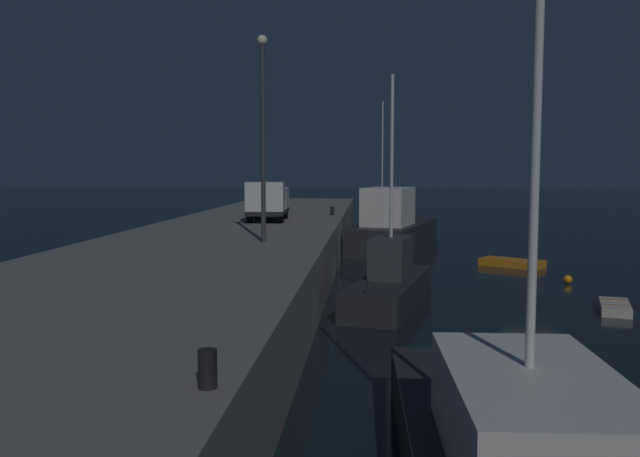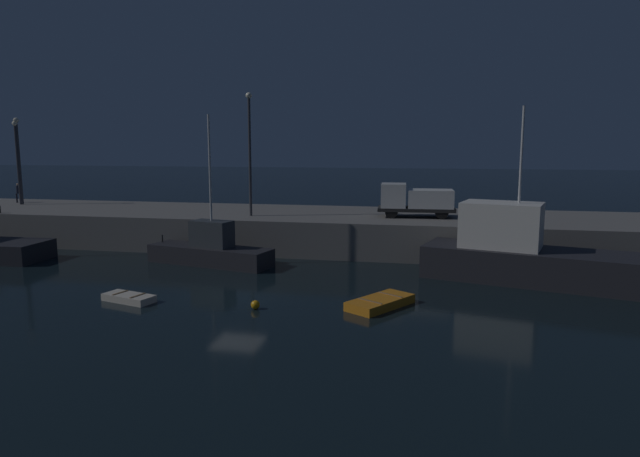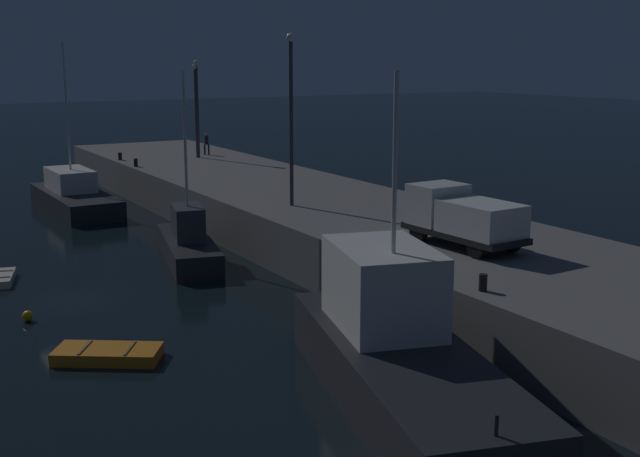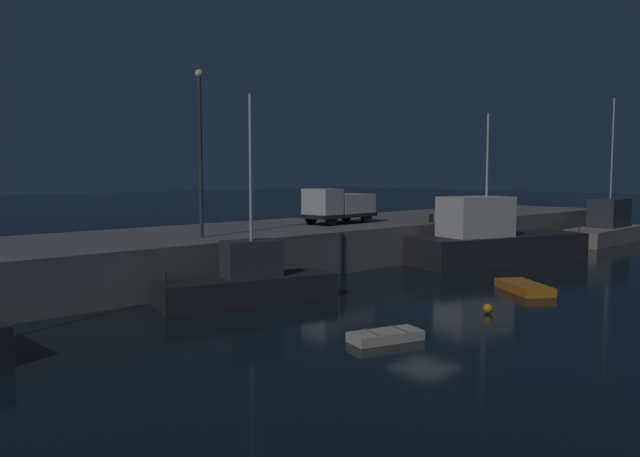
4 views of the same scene
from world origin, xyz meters
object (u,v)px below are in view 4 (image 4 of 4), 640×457
fishing_boat_blue (493,240)px  fishing_boat_white (249,282)px  fishing_trawler_green (605,227)px  dinghy_orange_near (524,287)px  rowboat_white_mid (385,336)px  lamp_post_central (200,141)px  utility_truck (338,205)px  bollard_east (431,218)px  mooring_buoy_near (488,309)px

fishing_boat_blue → fishing_boat_white: bearing=177.8°
fishing_boat_blue → fishing_trawler_green: size_ratio=1.07×
fishing_boat_white → dinghy_orange_near: fishing_boat_white is taller
rowboat_white_mid → lamp_post_central: bearing=84.0°
fishing_trawler_green → dinghy_orange_near: size_ratio=3.21×
fishing_boat_white → utility_truck: fishing_boat_white is taller
utility_truck → bollard_east: size_ratio=9.63×
mooring_buoy_near → rowboat_white_mid: bearing=179.8°
dinghy_orange_near → fishing_boat_white: bearing=147.6°
mooring_buoy_near → fishing_boat_blue: bearing=31.6°
rowboat_white_mid → fishing_trawler_green: bearing=12.8°
fishing_trawler_green → lamp_post_central: bearing=171.1°
utility_truck → dinghy_orange_near: bearing=-94.2°
fishing_boat_white → bollard_east: size_ratio=16.53×
fishing_boat_white → rowboat_white_mid: bearing=-93.7°
fishing_boat_white → utility_truck: bearing=29.1°
dinghy_orange_near → bollard_east: bollard_east is taller
fishing_trawler_green → bollard_east: (-19.22, 3.73, 1.52)m
fishing_boat_white → bollard_east: bearing=10.8°
lamp_post_central → bollard_east: bearing=-6.6°
dinghy_orange_near → mooring_buoy_near: dinghy_orange_near is taller
mooring_buoy_near → bollard_east: bearing=45.5°
dinghy_orange_near → utility_truck: size_ratio=0.69×
mooring_buoy_near → utility_truck: bearing=67.1°
mooring_buoy_near → lamp_post_central: bearing=109.1°
fishing_boat_blue → rowboat_white_mid: 21.44m
fishing_boat_blue → bollard_east: (-1.14, 4.20, 1.28)m
fishing_boat_white → dinghy_orange_near: (11.60, -7.36, -0.70)m
fishing_trawler_green → rowboat_white_mid: size_ratio=4.30×
fishing_trawler_green → bollard_east: bearing=169.0°
rowboat_white_mid → mooring_buoy_near: bearing=-0.2°
rowboat_white_mid → mooring_buoy_near: 6.49m
rowboat_white_mid → bollard_east: 22.51m
fishing_trawler_green → utility_truck: fishing_trawler_green is taller
mooring_buoy_near → fishing_boat_white: bearing=123.6°
fishing_boat_blue → dinghy_orange_near: (-7.61, -6.62, -1.29)m
utility_truck → bollard_east: (5.41, -3.60, -0.96)m
fishing_boat_white → bollard_east: 18.49m
bollard_east → fishing_trawler_green: bearing=-11.0°
dinghy_orange_near → utility_truck: (1.06, 14.42, 3.53)m
fishing_boat_blue → lamp_post_central: 20.22m
rowboat_white_mid → dinghy_orange_near: bearing=7.2°
utility_truck → fishing_trawler_green: bearing=-16.6°
fishing_trawler_green → utility_truck: 25.81m
fishing_boat_blue → fishing_trawler_green: bearing=1.5°
utility_truck → rowboat_white_mid: bearing=-129.7°
dinghy_orange_near → bollard_east: 12.86m
rowboat_white_mid → bollard_east: size_ratio=4.93×
rowboat_white_mid → utility_truck: 21.03m
dinghy_orange_near → mooring_buoy_near: bearing=-164.7°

